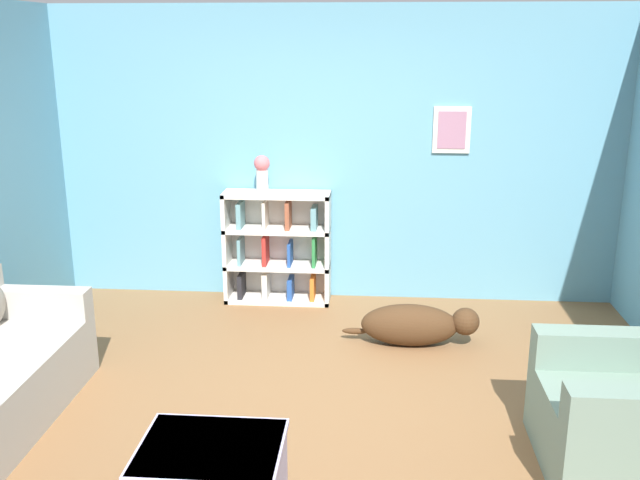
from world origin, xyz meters
name	(u,v)px	position (x,y,z in m)	size (l,w,h in m)	color
ground_plane	(315,415)	(0.00, 0.00, 0.00)	(14.00, 14.00, 0.00)	brown
wall_back	(336,156)	(0.00, 2.25, 1.30)	(5.60, 0.13, 2.60)	#609EB7
bookshelf	(278,248)	(-0.51, 2.05, 0.49)	(0.95, 0.31, 1.01)	silver
coffee_table	(212,480)	(-0.42, -1.05, 0.22)	(0.70, 0.58, 0.41)	#ADA3CC
dog	(416,325)	(0.69, 1.14, 0.17)	(1.06, 0.30, 0.33)	#472D19
vase	(262,172)	(-0.63, 2.03, 1.19)	(0.14, 0.14, 0.33)	silver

